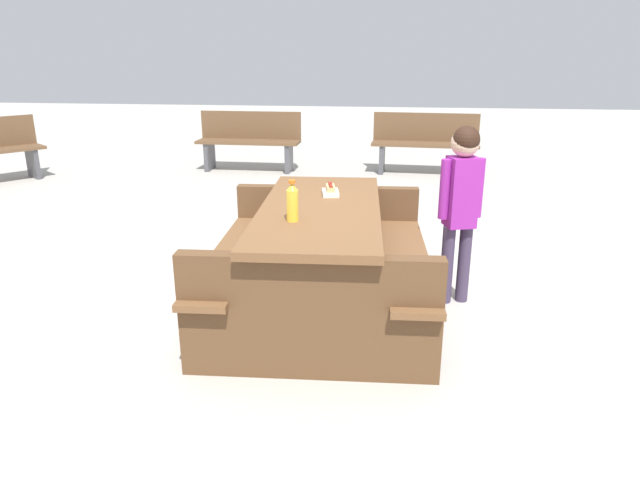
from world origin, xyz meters
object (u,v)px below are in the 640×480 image
at_px(hotdog_tray, 331,190).
at_px(park_bench_near, 425,142).
at_px(park_bench_mid, 249,140).
at_px(picnic_table, 320,252).
at_px(soda_bottle, 292,202).
at_px(child_in_coat, 461,193).

xyz_separation_m(hotdog_tray, park_bench_near, (4.49, -0.89, -0.33)).
bearing_deg(park_bench_mid, picnic_table, -160.98).
relative_size(picnic_table, park_bench_near, 1.23).
bearing_deg(soda_bottle, picnic_table, -19.49).
height_order(picnic_table, park_bench_mid, park_bench_mid).
distance_m(picnic_table, hotdog_tray, 0.47).
bearing_deg(child_in_coat, soda_bottle, 122.25).
xyz_separation_m(child_in_coat, park_bench_mid, (4.41, 2.55, -0.34)).
xyz_separation_m(picnic_table, soda_bottle, (-0.34, 0.12, 0.42)).
height_order(soda_bottle, park_bench_mid, soda_bottle).
distance_m(picnic_table, park_bench_mid, 5.00).
xyz_separation_m(soda_bottle, park_bench_near, (5.15, -1.04, -0.41)).
xyz_separation_m(soda_bottle, child_in_coat, (0.65, -1.04, -0.07)).
distance_m(soda_bottle, park_bench_mid, 5.30).
distance_m(soda_bottle, hotdog_tray, 0.68).
bearing_deg(child_in_coat, park_bench_near, -0.09).
relative_size(soda_bottle, child_in_coat, 0.20).
bearing_deg(soda_bottle, hotdog_tray, -13.14).
relative_size(child_in_coat, park_bench_mid, 0.82).
bearing_deg(hotdog_tray, soda_bottle, 166.86).
bearing_deg(soda_bottle, child_in_coat, -57.75).
bearing_deg(park_bench_mid, soda_bottle, -163.40).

